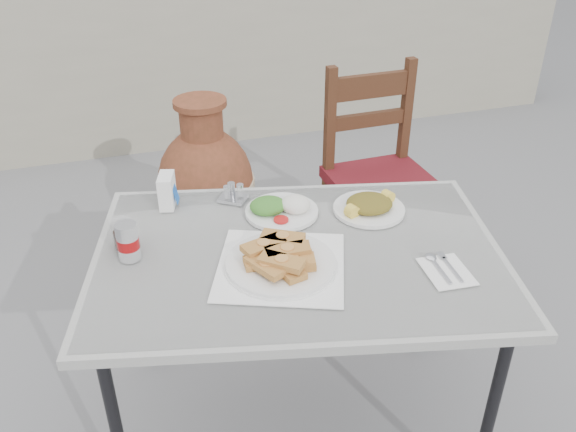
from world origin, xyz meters
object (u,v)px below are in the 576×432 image
object	(u,v)px
cafe_table	(298,264)
salad_rice_plate	(281,208)
terracotta_urn	(206,186)
napkin_holder	(167,191)
cola_glass	(123,236)
condiment_caddy	(233,194)
soda_can	(128,241)
pide_plate	(281,257)
salad_chopped_plate	(369,206)
chair	(379,177)

from	to	relation	value
cafe_table	salad_rice_plate	size ratio (longest dim) A/B	5.71
salad_rice_plate	terracotta_urn	distance (m)	1.02
salad_rice_plate	napkin_holder	distance (m)	0.39
cafe_table	cola_glass	world-z (taller)	cola_glass
salad_rice_plate	condiment_caddy	distance (m)	0.19
cafe_table	soda_can	bearing A→B (deg)	167.16
pide_plate	terracotta_urn	size ratio (longest dim) A/B	0.57
pide_plate	napkin_holder	world-z (taller)	napkin_holder
soda_can	terracotta_urn	world-z (taller)	soda_can
soda_can	cola_glass	distance (m)	0.07
salad_chopped_plate	chair	xyz separation A→B (m)	(0.34, 0.62, -0.25)
salad_rice_plate	salad_chopped_plate	xyz separation A→B (m)	(0.29, -0.07, -0.00)
soda_can	cola_glass	xyz separation A→B (m)	(-0.01, 0.07, -0.02)
pide_plate	soda_can	xyz separation A→B (m)	(-0.41, 0.17, 0.03)
salad_rice_plate	terracotta_urn	xyz separation A→B (m)	(-0.10, 0.94, -0.39)
pide_plate	napkin_holder	bearing A→B (deg)	120.04
soda_can	cola_glass	world-z (taller)	soda_can
cafe_table	soda_can	xyz separation A→B (m)	(-0.49, 0.11, 0.11)
salad_chopped_plate	chair	world-z (taller)	chair
pide_plate	terracotta_urn	bearing A→B (deg)	90.43
cafe_table	pide_plate	distance (m)	0.13
cafe_table	cola_glass	distance (m)	0.54
pide_plate	salad_rice_plate	bearing A→B (deg)	73.14
salad_rice_plate	salad_chopped_plate	size ratio (longest dim) A/B	1.01
cafe_table	soda_can	size ratio (longest dim) A/B	11.89
salad_rice_plate	chair	bearing A→B (deg)	41.00
soda_can	chair	bearing A→B (deg)	30.29
salad_rice_plate	soda_can	world-z (taller)	soda_can
pide_plate	cola_glass	distance (m)	0.49
pide_plate	napkin_holder	xyz separation A→B (m)	(-0.26, 0.45, 0.02)
soda_can	napkin_holder	distance (m)	0.32
cafe_table	salad_chopped_plate	distance (m)	0.34
salad_chopped_plate	cola_glass	distance (m)	0.80
chair	soda_can	bearing A→B (deg)	-151.41
cafe_table	salad_rice_plate	xyz separation A→B (m)	(0.01, 0.22, 0.07)
pide_plate	soda_can	bearing A→B (deg)	157.01
cola_glass	condiment_caddy	size ratio (longest dim) A/B	0.80
terracotta_urn	chair	bearing A→B (deg)	-28.69
cola_glass	chair	bearing A→B (deg)	27.52
salad_rice_plate	salad_chopped_plate	bearing A→B (deg)	-14.03
cola_glass	terracotta_urn	size ratio (longest dim) A/B	0.11
salad_chopped_plate	soda_can	distance (m)	0.79
condiment_caddy	chair	xyz separation A→B (m)	(0.76, 0.41, -0.25)
salad_rice_plate	napkin_holder	world-z (taller)	napkin_holder
cafe_table	cola_glass	size ratio (longest dim) A/B	15.00
salad_chopped_plate	cola_glass	size ratio (longest dim) A/B	2.59
napkin_holder	terracotta_urn	world-z (taller)	napkin_holder
salad_rice_plate	pide_plate	bearing A→B (deg)	-106.86
soda_can	chair	size ratio (longest dim) A/B	0.12
cafe_table	napkin_holder	distance (m)	0.53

